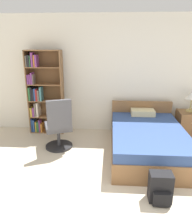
# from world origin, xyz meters

# --- Properties ---
(wall_back) EXTENTS (9.00, 0.06, 2.60)m
(wall_back) POSITION_xyz_m (0.00, 3.23, 1.30)
(wall_back) COLOR silver
(wall_back) RESTS_ON ground_plane
(bookshelf) EXTENTS (0.78, 0.28, 1.86)m
(bookshelf) POSITION_xyz_m (-1.77, 2.99, 0.91)
(bookshelf) COLOR brown
(bookshelf) RESTS_ON ground_plane
(bed) EXTENTS (1.33, 2.07, 0.75)m
(bed) POSITION_xyz_m (0.48, 2.13, 0.26)
(bed) COLOR brown
(bed) RESTS_ON ground_plane
(office_chair) EXTENTS (0.63, 0.69, 1.04)m
(office_chair) POSITION_xyz_m (-1.19, 2.12, 0.46)
(office_chair) COLOR #232326
(office_chair) RESTS_ON ground_plane
(nightstand) EXTENTS (0.43, 0.49, 0.58)m
(nightstand) POSITION_xyz_m (1.48, 2.91, 0.29)
(nightstand) COLOR brown
(nightstand) RESTS_ON ground_plane
(table_lamp) EXTENTS (0.27, 0.27, 0.45)m
(table_lamp) POSITION_xyz_m (1.51, 2.95, 0.92)
(table_lamp) COLOR tan
(table_lamp) RESTS_ON nightstand
(backpack_black) EXTENTS (0.29, 0.27, 0.40)m
(backpack_black) POSITION_xyz_m (0.46, 0.76, 0.19)
(backpack_black) COLOR black
(backpack_black) RESTS_ON ground_plane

